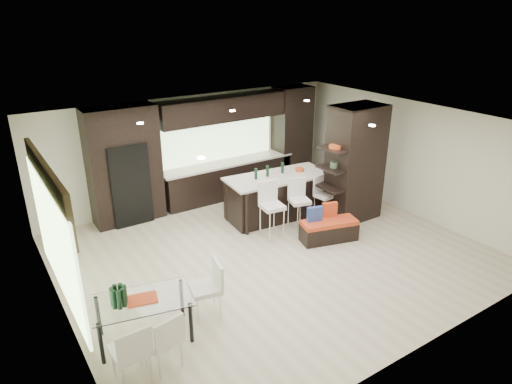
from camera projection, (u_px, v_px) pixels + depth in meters
ground at (272, 253)px, 9.38m from camera, size 8.00×8.00×0.00m
back_wall at (193, 149)px, 11.58m from camera, size 8.00×0.02×2.70m
left_wall at (55, 248)px, 6.84m from camera, size 0.02×7.00×2.70m
right_wall at (409, 157)px, 10.90m from camera, size 0.02×7.00×2.70m
ceiling at (274, 124)px, 8.36m from camera, size 8.00×7.00×0.02m
window_left at (56, 242)px, 7.01m from camera, size 0.04×3.20×1.90m
window_back at (215, 138)px, 11.78m from camera, size 3.40×0.04×1.20m
stone_accent at (47, 187)px, 6.69m from camera, size 0.08×3.00×0.80m
ceiling_spots at (266, 123)px, 8.56m from camera, size 4.00×3.00×0.02m
back_cabinetry at (217, 149)px, 11.58m from camera, size 6.80×0.68×2.70m
refrigerator at (127, 183)px, 10.47m from camera, size 0.90×0.68×1.90m
partition_column at (355, 163)px, 10.50m from camera, size 1.20×0.80×2.70m
kitchen_island at (277, 196)px, 10.86m from camera, size 2.55×1.28×1.03m
stool_left at (272, 216)px, 9.81m from camera, size 0.51×0.51×1.03m
stool_mid at (299, 210)px, 10.23m from camera, size 0.52×0.52×0.95m
stool_right at (324, 203)px, 10.63m from camera, size 0.44×0.44×0.88m
bench at (329, 230)px, 9.81m from camera, size 1.30×0.77×0.47m
floor_vase at (338, 191)px, 10.74m from camera, size 0.51×0.51×1.32m
dining_table at (144, 319)px, 6.85m from camera, size 1.58×1.10×0.69m
chair_near at (162, 342)px, 6.27m from camera, size 0.53×0.53×0.84m
chair_far at (131, 354)px, 6.03m from camera, size 0.50×0.50×0.88m
chair_end at (205, 292)px, 7.35m from camera, size 0.56×0.56×0.88m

